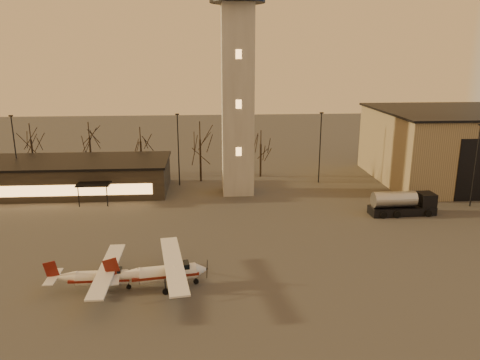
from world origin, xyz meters
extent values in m
plane|color=#3E3B39|center=(0.00, 0.00, 0.00)|extent=(220.00, 220.00, 0.00)
cube|color=#989590|center=(0.00, 30.00, 12.00)|extent=(4.00, 4.00, 24.00)
cylinder|color=black|center=(0.00, 30.00, 24.15)|extent=(6.80, 6.80, 0.30)
cube|color=black|center=(-22.00, 32.00, 2.00)|extent=(25.00, 10.00, 4.00)
cube|color=black|center=(-22.00, 32.00, 4.15)|extent=(25.40, 10.40, 0.30)
cube|color=#F5A955|center=(-22.00, 26.98, 1.60)|extent=(22.00, 0.08, 1.40)
cube|color=black|center=(-18.00, 26.00, 2.60)|extent=(4.00, 2.00, 0.20)
cylinder|color=black|center=(-30.00, 34.00, 5.00)|extent=(0.16, 0.16, 10.00)
cube|color=black|center=(-30.00, 34.00, 10.05)|extent=(0.50, 0.25, 0.18)
cylinder|color=black|center=(-8.00, 34.00, 5.00)|extent=(0.16, 0.16, 10.00)
cube|color=black|center=(-8.00, 34.00, 10.05)|extent=(0.50, 0.25, 0.18)
cylinder|color=black|center=(12.00, 34.00, 5.00)|extent=(0.16, 0.16, 10.00)
cube|color=black|center=(12.00, 34.00, 10.05)|extent=(0.50, 0.25, 0.18)
cylinder|color=black|center=(28.00, 22.00, 5.00)|extent=(0.16, 0.16, 10.00)
cylinder|color=black|center=(-30.00, 40.00, 2.87)|extent=(0.28, 0.28, 5.74)
cylinder|color=black|center=(-14.00, 40.00, 2.62)|extent=(0.28, 0.28, 5.25)
cylinder|color=black|center=(-5.00, 36.00, 3.08)|extent=(0.28, 0.28, 6.16)
cylinder|color=black|center=(4.00, 38.00, 2.48)|extent=(0.28, 0.28, 4.97)
cylinder|color=black|center=(-22.00, 42.00, 2.80)|extent=(0.28, 0.28, 5.60)
cylinder|color=white|center=(-7.34, 4.16, 1.22)|extent=(4.62, 1.92, 1.27)
cone|color=white|center=(-4.74, 4.55, 1.22)|extent=(1.05, 1.33, 1.21)
cone|color=white|center=(-10.62, 3.67, 1.36)|extent=(2.47, 1.41, 1.07)
cube|color=black|center=(-6.38, 4.30, 1.66)|extent=(1.60, 1.23, 0.68)
cube|color=#60160D|center=(-7.53, 4.13, 1.17)|extent=(5.40, 2.07, 0.21)
cube|color=white|center=(-6.86, 4.23, 1.98)|extent=(3.03, 10.82, 0.14)
cube|color=white|center=(-11.48, 3.54, 1.46)|extent=(1.34, 3.31, 0.08)
cube|color=#60160D|center=(-11.58, 3.53, 2.14)|extent=(1.35, 0.28, 1.65)
cylinder|color=silver|center=(-12.47, 3.99, 1.09)|extent=(4.03, 1.16, 1.14)
cone|color=silver|center=(-10.11, 4.01, 1.09)|extent=(0.79, 1.09, 1.08)
cone|color=silver|center=(-15.44, 3.97, 1.22)|extent=(2.10, 0.98, 0.96)
cube|color=black|center=(-11.60, 4.00, 1.49)|extent=(1.32, 0.93, 0.61)
cube|color=#60130D|center=(-12.64, 3.99, 1.05)|extent=(4.73, 1.20, 0.19)
cube|color=silver|center=(-12.03, 3.99, 1.77)|extent=(1.38, 9.62, 0.12)
cube|color=silver|center=(-16.23, 3.96, 1.31)|extent=(0.81, 2.89, 0.07)
cube|color=#60130D|center=(-16.32, 3.96, 1.92)|extent=(1.21, 0.08, 1.48)
cube|color=black|center=(18.45, 19.75, 0.49)|extent=(7.63, 2.45, 0.98)
cube|color=black|center=(21.29, 19.87, 1.69)|extent=(1.86, 2.12, 1.60)
cube|color=black|center=(21.92, 19.89, 1.95)|extent=(0.16, 1.69, 0.89)
cylinder|color=#AEAEB3|center=(17.39, 19.70, 1.87)|extent=(5.05, 2.07, 1.87)
camera|label=1|loc=(-4.02, -30.21, 18.31)|focal=35.00mm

